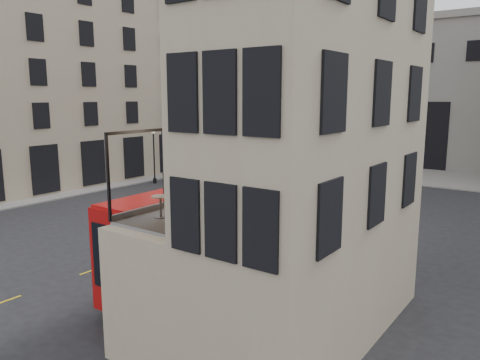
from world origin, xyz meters
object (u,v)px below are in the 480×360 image
Objects in this scene: pedestrian_d at (388,172)px; cafe_chair_b at (260,195)px; pedestrian_a at (265,164)px; cafe_chair_d at (291,183)px; pedestrian_b at (289,170)px; cafe_table_near at (161,203)px; cafe_table_mid at (240,185)px; traffic_light_far at (230,151)px; cyclist at (183,195)px; cafe_chair_c at (253,198)px; street_lamp_b at (325,152)px; car_a at (212,184)px; street_lamp_a at (154,160)px; pedestrian_e at (187,164)px; bus_far at (272,146)px; traffic_light_near at (252,186)px; bicycle at (232,188)px; car_b at (328,170)px; car_c at (261,169)px; bus_near at (209,227)px; pedestrian_c at (366,173)px; cafe_table_far at (253,179)px; cafe_chair_a at (214,211)px.

cafe_chair_b is at bearing 170.65° from pedestrian_d.
cafe_chair_d reaches higher than pedestrian_a.
cafe_chair_d reaches higher than pedestrian_b.
cafe_table_near is 1.11× the size of cafe_table_mid.
traffic_light_far reaches higher than cyclist.
traffic_light_far is 4.14× the size of cafe_chair_c.
street_lamp_b is 3.23× the size of cyclist.
pedestrian_d is 37.02m from cafe_table_near.
cafe_chair_d reaches higher than car_a.
street_lamp_a is 10.47m from cyclist.
street_lamp_a is 7.44m from pedestrian_e.
traffic_light_near is at bearing -61.17° from bus_far.
cafe_table_near is at bearing -151.15° from bicycle.
traffic_light_far is at bearing 19.56° from cyclist.
cyclist reaches higher than bicycle.
bus_far reaches higher than car_b.
street_lamp_b is at bearing 44.01° from pedestrian_a.
pedestrian_e is at bearing 140.02° from cafe_chair_d.
car_c is at bearing 58.92° from street_lamp_a.
cafe_chair_c is (13.47, -34.35, 2.48)m from street_lamp_b.
bus_near is 6.82× the size of pedestrian_a.
street_lamp_b is 5.80× the size of cafe_chair_c.
pedestrian_a is (2.70, 3.16, -1.58)m from traffic_light_far.
bicycle is at bearing -140.30° from pedestrian_b.
cafe_table_near is at bearing -43.33° from street_lamp_a.
street_lamp_a is 19.42m from street_lamp_b.
cafe_chair_b is at bearing -61.86° from car_a.
traffic_light_near is 5.15× the size of cafe_table_near.
pedestrian_e reaches higher than pedestrian_c.
cafe_table_far is 0.82× the size of cafe_chair_b.
cafe_chair_c reaches higher than pedestrian_d.
pedestrian_b is 2.53× the size of cafe_table_mid.
car_c is 2.43× the size of pedestrian_e.
cafe_chair_a is (1.48, -3.57, -0.19)m from cafe_table_mid.
pedestrian_e is (-22.50, 23.18, -1.58)m from bus_near.
traffic_light_near is 1.00× the size of traffic_light_far.
street_lamp_b is 0.46× the size of bus_near.
cafe_chair_c is (8.47, -12.35, 2.45)m from traffic_light_near.
traffic_light_far is at bearing 102.99° from car_a.
cafe_chair_b is (1.62, -1.91, -0.20)m from cafe_table_far.
cafe_table_near reaches higher than street_lamp_a.
pedestrian_e is at bearing 105.90° from street_lamp_a.
traffic_light_far is at bearing -146.31° from street_lamp_b.
pedestrian_c is 32.67m from cafe_chair_c.
traffic_light_far is 7.62m from pedestrian_b.
pedestrian_c is at bearing 87.34° from traffic_light_near.
car_b is (12.67, 13.23, -1.58)m from street_lamp_a.
car_c is 5.87× the size of cafe_chair_b.
cafe_table_near is 5.93m from cafe_table_far.
traffic_light_near is at bearing 132.43° from cafe_chair_d.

